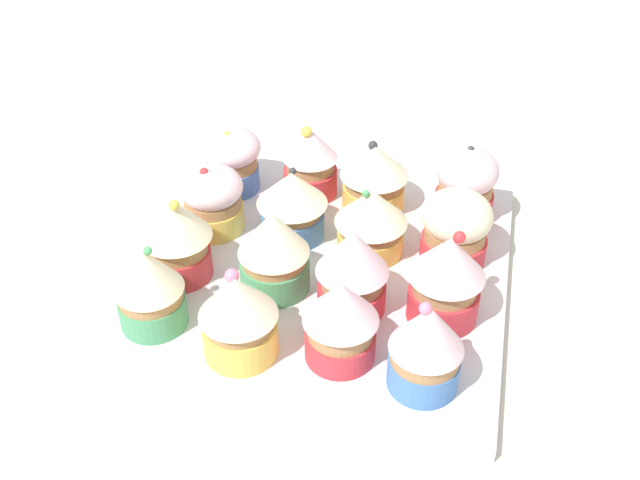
{
  "coord_description": "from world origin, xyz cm",
  "views": [
    {
      "loc": [
        -48.93,
        -11.87,
        43.31
      ],
      "look_at": [
        0.0,
        0.0,
        4.2
      ],
      "focal_mm": 41.61,
      "sensor_mm": 36.0,
      "label": 1
    }
  ],
  "objects_px": {
    "cupcake_2": "(456,227)",
    "cupcake_14": "(212,199)",
    "cupcake_4": "(341,320)",
    "cupcake_10": "(292,203)",
    "cupcake_3": "(466,184)",
    "cupcake_12": "(149,288)",
    "cupcake_7": "(374,176)",
    "cupcake_0": "(426,346)",
    "cupcake_1": "(446,277)",
    "cupcake_6": "(371,220)",
    "cupcake_9": "(274,251)",
    "cupcake_15": "(231,159)",
    "cupcake_8": "(238,315)",
    "cupcake_13": "(176,236)",
    "cupcake_5": "(352,269)",
    "baking_tray": "(320,272)",
    "cupcake_11": "(310,161)"
  },
  "relations": [
    {
      "from": "cupcake_2",
      "to": "cupcake_14",
      "type": "height_order",
      "value": "cupcake_2"
    },
    {
      "from": "cupcake_4",
      "to": "cupcake_10",
      "type": "relative_size",
      "value": 1.03
    },
    {
      "from": "cupcake_3",
      "to": "cupcake_12",
      "type": "relative_size",
      "value": 1.0
    },
    {
      "from": "cupcake_7",
      "to": "cupcake_14",
      "type": "bearing_deg",
      "value": 116.26
    },
    {
      "from": "cupcake_0",
      "to": "cupcake_2",
      "type": "height_order",
      "value": "cupcake_0"
    },
    {
      "from": "cupcake_1",
      "to": "cupcake_6",
      "type": "relative_size",
      "value": 1.23
    },
    {
      "from": "cupcake_0",
      "to": "cupcake_12",
      "type": "bearing_deg",
      "value": 86.39
    },
    {
      "from": "cupcake_9",
      "to": "cupcake_14",
      "type": "relative_size",
      "value": 1.16
    },
    {
      "from": "cupcake_9",
      "to": "cupcake_15",
      "type": "relative_size",
      "value": 1.16
    },
    {
      "from": "cupcake_2",
      "to": "cupcake_9",
      "type": "xyz_separation_m",
      "value": [
        -0.07,
        0.14,
        0.0
      ]
    },
    {
      "from": "cupcake_12",
      "to": "cupcake_15",
      "type": "xyz_separation_m",
      "value": [
        0.2,
        0.0,
        -0.0
      ]
    },
    {
      "from": "cupcake_6",
      "to": "cupcake_3",
      "type": "bearing_deg",
      "value": -46.0
    },
    {
      "from": "cupcake_1",
      "to": "cupcake_6",
      "type": "distance_m",
      "value": 0.1
    },
    {
      "from": "cupcake_2",
      "to": "cupcake_6",
      "type": "relative_size",
      "value": 1.01
    },
    {
      "from": "cupcake_4",
      "to": "cupcake_10",
      "type": "distance_m",
      "value": 0.16
    },
    {
      "from": "cupcake_14",
      "to": "cupcake_15",
      "type": "xyz_separation_m",
      "value": [
        0.07,
        0.0,
        0.0
      ]
    },
    {
      "from": "cupcake_4",
      "to": "cupcake_8",
      "type": "xyz_separation_m",
      "value": [
        -0.01,
        0.08,
        -0.0
      ]
    },
    {
      "from": "cupcake_3",
      "to": "cupcake_0",
      "type": "bearing_deg",
      "value": 177.43
    },
    {
      "from": "cupcake_8",
      "to": "cupcake_7",
      "type": "bearing_deg",
      "value": -16.48
    },
    {
      "from": "cupcake_4",
      "to": "cupcake_13",
      "type": "height_order",
      "value": "cupcake_13"
    },
    {
      "from": "cupcake_8",
      "to": "cupcake_9",
      "type": "relative_size",
      "value": 0.99
    },
    {
      "from": "cupcake_0",
      "to": "cupcake_5",
      "type": "height_order",
      "value": "same"
    },
    {
      "from": "cupcake_7",
      "to": "cupcake_8",
      "type": "bearing_deg",
      "value": 163.52
    },
    {
      "from": "cupcake_8",
      "to": "baking_tray",
      "type": "bearing_deg",
      "value": -17.33
    },
    {
      "from": "cupcake_5",
      "to": "cupcake_6",
      "type": "bearing_deg",
      "value": -0.77
    },
    {
      "from": "cupcake_5",
      "to": "cupcake_11",
      "type": "relative_size",
      "value": 1.03
    },
    {
      "from": "cupcake_2",
      "to": "cupcake_12",
      "type": "height_order",
      "value": "cupcake_12"
    },
    {
      "from": "cupcake_1",
      "to": "cupcake_15",
      "type": "xyz_separation_m",
      "value": [
        0.14,
        0.23,
        -0.01
      ]
    },
    {
      "from": "cupcake_5",
      "to": "cupcake_15",
      "type": "distance_m",
      "value": 0.21
    },
    {
      "from": "cupcake_0",
      "to": "cupcake_1",
      "type": "xyz_separation_m",
      "value": [
        0.08,
        -0.01,
        0.0
      ]
    },
    {
      "from": "cupcake_0",
      "to": "cupcake_4",
      "type": "distance_m",
      "value": 0.07
    },
    {
      "from": "cupcake_13",
      "to": "cupcake_14",
      "type": "distance_m",
      "value": 0.07
    },
    {
      "from": "cupcake_0",
      "to": "cupcake_7",
      "type": "bearing_deg",
      "value": 19.6
    },
    {
      "from": "cupcake_3",
      "to": "cupcake_8",
      "type": "relative_size",
      "value": 0.97
    },
    {
      "from": "cupcake_3",
      "to": "cupcake_14",
      "type": "xyz_separation_m",
      "value": [
        -0.07,
        0.23,
        -0.0
      ]
    },
    {
      "from": "baking_tray",
      "to": "cupcake_4",
      "type": "xyz_separation_m",
      "value": [
        -0.1,
        -0.04,
        0.04
      ]
    },
    {
      "from": "cupcake_4",
      "to": "cupcake_10",
      "type": "bearing_deg",
      "value": 28.43
    },
    {
      "from": "cupcake_2",
      "to": "cupcake_14",
      "type": "xyz_separation_m",
      "value": [
        -0.01,
        0.22,
        -0.0
      ]
    },
    {
      "from": "cupcake_3",
      "to": "cupcake_5",
      "type": "height_order",
      "value": "cupcake_5"
    },
    {
      "from": "cupcake_3",
      "to": "cupcake_4",
      "type": "distance_m",
      "value": 0.22
    },
    {
      "from": "cupcake_4",
      "to": "cupcake_6",
      "type": "bearing_deg",
      "value": 0.69
    },
    {
      "from": "cupcake_13",
      "to": "baking_tray",
      "type": "bearing_deg",
      "value": -71.98
    },
    {
      "from": "cupcake_10",
      "to": "cupcake_14",
      "type": "xyz_separation_m",
      "value": [
        -0.01,
        0.07,
        -0.0
      ]
    },
    {
      "from": "cupcake_13",
      "to": "cupcake_15",
      "type": "relative_size",
      "value": 1.23
    },
    {
      "from": "baking_tray",
      "to": "cupcake_11",
      "type": "xyz_separation_m",
      "value": [
        0.11,
        0.04,
        0.04
      ]
    },
    {
      "from": "cupcake_4",
      "to": "cupcake_9",
      "type": "xyz_separation_m",
      "value": [
        0.07,
        0.07,
        0.0
      ]
    },
    {
      "from": "cupcake_8",
      "to": "cupcake_10",
      "type": "xyz_separation_m",
      "value": [
        0.15,
        0.0,
        -0.0
      ]
    },
    {
      "from": "cupcake_0",
      "to": "cupcake_15",
      "type": "height_order",
      "value": "cupcake_0"
    },
    {
      "from": "cupcake_5",
      "to": "cupcake_12",
      "type": "relative_size",
      "value": 1.05
    },
    {
      "from": "baking_tray",
      "to": "cupcake_14",
      "type": "bearing_deg",
      "value": 73.0
    }
  ]
}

